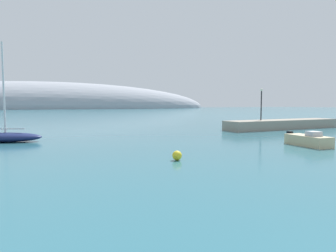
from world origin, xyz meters
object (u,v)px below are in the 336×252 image
Objects in this scene: harbor_lamp_post at (261,101)px; sailboat_navy_outer_mooring at (6,136)px; mooring_buoy_yellow at (177,155)px; motorboat_sand_alongside_breakwater at (308,140)px.

sailboat_navy_outer_mooring is at bearing -178.72° from harbor_lamp_post.
mooring_buoy_yellow is at bearing 145.31° from sailboat_navy_outer_mooring.
sailboat_navy_outer_mooring is at bearing 125.56° from mooring_buoy_yellow.
motorboat_sand_alongside_breakwater is at bearing 169.82° from sailboat_navy_outer_mooring.
harbor_lamp_post is at bearing 36.94° from mooring_buoy_yellow.
mooring_buoy_yellow is (10.64, -14.89, -0.23)m from sailboat_navy_outer_mooring.
sailboat_navy_outer_mooring is 2.11× the size of harbor_lamp_post.
mooring_buoy_yellow is (-13.05, -1.25, -0.18)m from motorboat_sand_alongside_breakwater.
harbor_lamp_post is (31.37, 0.70, 3.48)m from sailboat_navy_outer_mooring.
harbor_lamp_post is at bearing -158.96° from sailboat_navy_outer_mooring.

